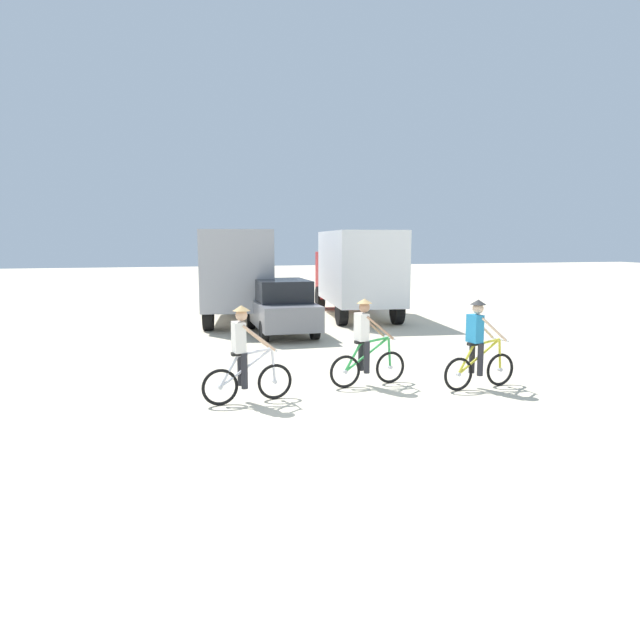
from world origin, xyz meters
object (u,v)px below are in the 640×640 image
object	(u,v)px
box_truck_avon_van	(356,269)
cyclist_near_camera	(478,348)
box_truck_grey_hauler	(241,271)
sedan_parked	(281,307)
cyclist_orange_shirt	(244,358)
cyclist_cowboy_hat	(366,346)

from	to	relation	value
box_truck_avon_van	cyclist_near_camera	bearing A→B (deg)	-95.95
box_truck_grey_hauler	cyclist_near_camera	distance (m)	11.75
sedan_parked	box_truck_grey_hauler	bearing A→B (deg)	103.77
box_truck_avon_van	cyclist_near_camera	size ratio (longest dim) A/B	3.82
box_truck_avon_van	cyclist_orange_shirt	size ratio (longest dim) A/B	3.82
sedan_parked	cyclist_orange_shirt	size ratio (longest dim) A/B	2.31
cyclist_near_camera	cyclist_orange_shirt	bearing A→B (deg)	177.53
box_truck_grey_hauler	sedan_parked	xyz separation A→B (m)	(0.85, -3.47, -0.99)
box_truck_grey_hauler	sedan_parked	bearing A→B (deg)	-76.23
sedan_parked	cyclist_orange_shirt	world-z (taller)	cyclist_orange_shirt
box_truck_avon_van	cyclist_orange_shirt	xyz separation A→B (m)	(-5.85, -11.00, -1.03)
box_truck_avon_van	cyclist_cowboy_hat	bearing A→B (deg)	-107.50
box_truck_grey_hauler	cyclist_cowboy_hat	xyz separation A→B (m)	(1.25, -10.41, -1.03)
box_truck_grey_hauler	box_truck_avon_van	distance (m)	4.54
box_truck_grey_hauler	cyclist_orange_shirt	size ratio (longest dim) A/B	3.86
box_truck_grey_hauler	cyclist_orange_shirt	bearing A→B (deg)	-96.82
cyclist_orange_shirt	cyclist_cowboy_hat	bearing A→B (deg)	12.95
box_truck_avon_van	cyclist_cowboy_hat	size ratio (longest dim) A/B	3.82
box_truck_grey_hauler	cyclist_orange_shirt	world-z (taller)	box_truck_grey_hauler
sedan_parked	cyclist_near_camera	bearing A→B (deg)	-71.97
sedan_parked	cyclist_orange_shirt	xyz separation A→B (m)	(-2.16, -7.54, -0.04)
box_truck_grey_hauler	box_truck_avon_van	xyz separation A→B (m)	(4.54, -0.01, 0.00)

